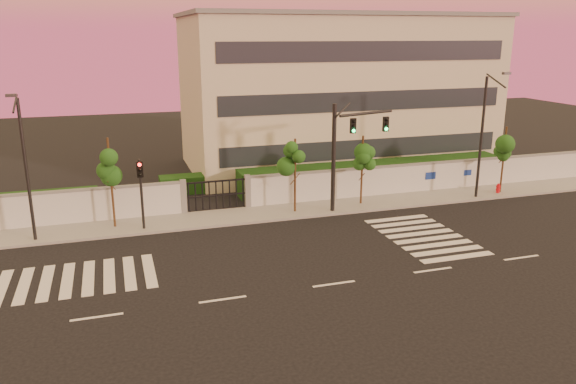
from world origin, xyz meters
name	(u,v)px	position (x,y,z in m)	size (l,w,h in m)	color
ground	(334,284)	(0.00, 0.00, 0.00)	(120.00, 120.00, 0.00)	black
sidewalk	(270,213)	(0.00, 10.50, 0.07)	(60.00, 3.00, 0.15)	gray
perimeter_wall	(265,191)	(0.10, 12.00, 1.07)	(60.00, 0.36, 2.20)	silver
hedge_row	(269,183)	(1.17, 14.74, 0.82)	(41.00, 4.25, 1.80)	black
institutional_building	(336,91)	(9.00, 21.99, 6.16)	(24.40, 12.40, 12.25)	beige
road_markings	(276,257)	(-1.58, 3.76, 0.01)	(57.00, 7.62, 0.02)	silver
street_tree_c	(110,163)	(-9.08, 10.57, 3.86)	(1.57, 1.25, 5.25)	#382314
street_tree_d	(295,159)	(1.55, 10.16, 3.44)	(1.58, 1.26, 4.67)	#382314
street_tree_e	(363,154)	(6.14, 10.48, 3.35)	(1.58, 1.25, 4.55)	#382314
street_tree_f	(505,145)	(16.45, 10.03, 3.45)	(1.61, 1.28, 4.69)	#382314
traffic_signal_main	(347,144)	(4.64, 9.58, 4.26)	(4.19, 1.38, 6.73)	black
traffic_signal_secondary	(141,186)	(-7.56, 9.71, 2.61)	(0.32, 0.32, 4.12)	black
streetlight_west	(25,164)	(-13.19, 9.50, 4.32)	(0.48, 1.92, 7.99)	black
streetlight_east	(484,132)	(14.14, 9.37, 4.57)	(0.51, 2.04, 8.47)	black
fire_hydrant	(498,189)	(16.13, 9.86, 0.41)	(0.32, 0.31, 0.82)	red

